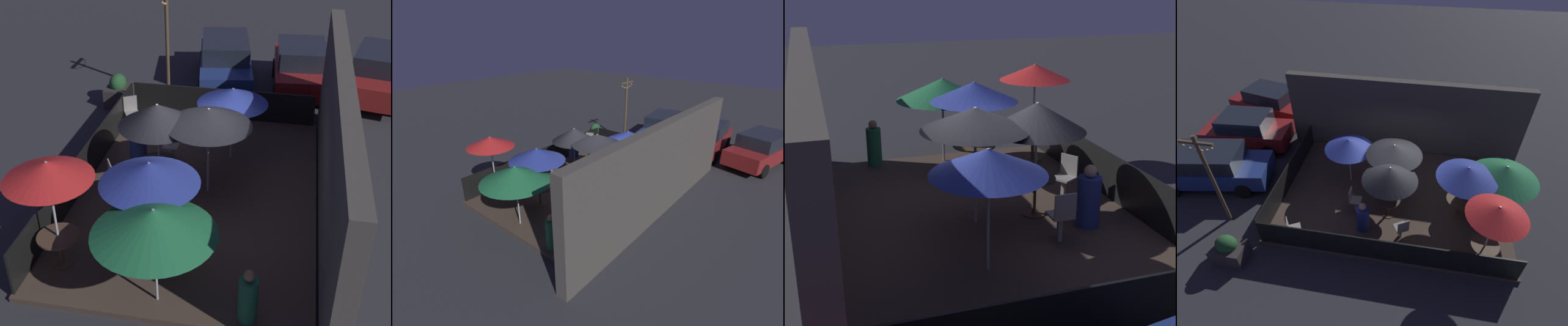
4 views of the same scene
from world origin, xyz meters
TOP-DOWN VIEW (x-y plane):
  - ground_plane at (0.00, 0.00)m, footprint 60.00×60.00m
  - patio_deck at (0.00, 0.00)m, footprint 8.32×5.71m
  - building_wall at (0.00, 3.09)m, footprint 9.92×0.36m
  - fence_front at (0.00, -2.81)m, footprint 8.12×0.05m
  - fence_side_left at (-4.11, 0.00)m, footprint 0.05×5.51m
  - patio_umbrella_0 at (2.38, -0.49)m, footprint 1.98×1.98m
  - patio_umbrella_1 at (-0.07, -0.96)m, footprint 1.85×1.85m
  - patio_umbrella_2 at (3.03, -2.24)m, footprint 1.72×1.72m
  - patio_umbrella_3 at (-1.80, 0.57)m, footprint 1.82×1.82m
  - patio_umbrella_4 at (-0.08, 0.24)m, footprint 2.01×2.01m
  - patio_umbrella_5 at (3.65, -0.09)m, footprint 2.26×2.26m
  - dining_table_0 at (2.38, -0.49)m, footprint 0.99×0.99m
  - dining_table_1 at (-0.07, -0.96)m, footprint 0.81×0.81m
  - dining_table_2 at (3.03, -2.24)m, footprint 0.85×0.85m
  - patio_chair_0 at (0.48, -1.90)m, footprint 0.55×0.55m
  - patio_chair_1 at (-3.01, -2.54)m, footprint 0.54×0.54m
  - patio_chair_2 at (-1.32, -0.94)m, footprint 0.41×0.41m
  - patron_0 at (-0.85, -1.71)m, footprint 0.62×0.62m
  - patron_1 at (3.82, 1.62)m, footprint 0.36×0.36m
  - planter_box at (-4.76, -3.51)m, footprint 1.03×0.72m
  - light_post at (-5.66, -2.06)m, footprint 1.10×0.12m
  - parked_car_0 at (-7.16, -0.36)m, footprint 4.70×2.39m
  - parked_car_1 at (-6.98, 2.24)m, footprint 3.93×2.00m
  - parked_car_2 at (-6.98, 4.84)m, footprint 4.37×2.57m

SIDE VIEW (x-z plane):
  - ground_plane at x=0.00m, z-range 0.00..0.00m
  - patio_deck at x=0.00m, z-range 0.00..0.12m
  - planter_box at x=-4.76m, z-range -0.07..0.96m
  - fence_front at x=0.00m, z-range 0.12..1.07m
  - fence_side_left at x=-4.11m, z-range 0.12..1.07m
  - patron_1 at x=3.82m, z-range 0.06..1.19m
  - patio_chair_0 at x=0.48m, z-range 0.16..1.09m
  - patron_0 at x=-0.85m, z-range 0.04..1.24m
  - patio_chair_1 at x=-3.01m, z-range 0.17..1.12m
  - patio_chair_2 at x=-1.32m, z-range 0.17..1.13m
  - dining_table_2 at x=3.03m, z-range 0.33..1.03m
  - dining_table_0 at x=2.38m, z-range 0.35..1.09m
  - dining_table_1 at x=-0.07m, z-range 0.34..1.11m
  - parked_car_1 at x=-6.98m, z-range 0.03..1.65m
  - parked_car_2 at x=-6.98m, z-range 0.03..1.65m
  - parked_car_0 at x=-7.16m, z-range 0.04..1.66m
  - building_wall at x=0.00m, z-range 0.00..3.38m
  - patio_umbrella_3 at x=-1.80m, z-range 0.92..2.93m
  - patio_umbrella_5 at x=3.65m, z-range 0.90..2.98m
  - light_post at x=-5.66m, z-range 0.23..3.87m
  - patio_umbrella_1 at x=-0.07m, z-range 0.97..3.20m
  - patio_umbrella_0 at x=2.38m, z-range 1.00..3.20m
  - patio_umbrella_4 at x=-0.08m, z-range 1.02..3.25m
  - patio_umbrella_2 at x=3.03m, z-range 1.13..3.55m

